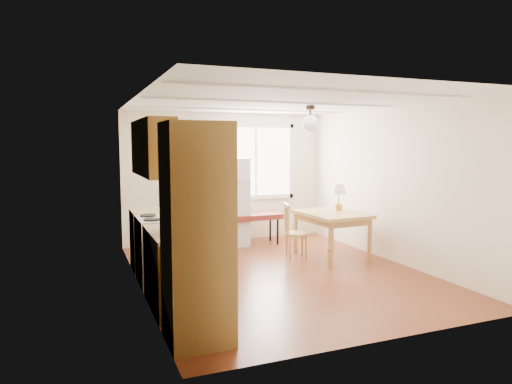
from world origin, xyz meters
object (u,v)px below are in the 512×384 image
dining_table (331,218)px  refrigerator (228,202)px  bench (248,218)px  chair (291,228)px

dining_table → refrigerator: bearing=127.6°
refrigerator → dining_table: bearing=-47.0°
bench → chair: size_ratio=1.42×
refrigerator → bench: refrigerator is taller
bench → dining_table: size_ratio=1.01×
refrigerator → chair: refrigerator is taller
refrigerator → dining_table: (1.33, -1.53, -0.17)m
dining_table → chair: 0.71m
chair → refrigerator: bearing=129.2°
bench → chair: bearing=-76.6°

